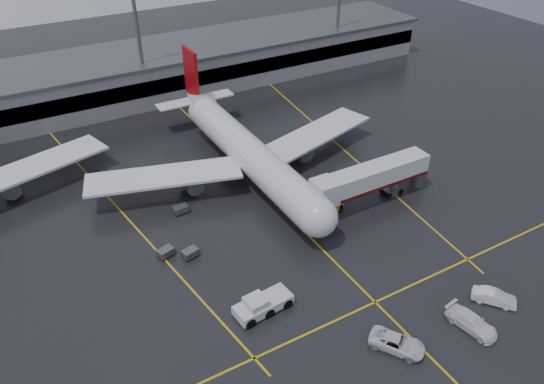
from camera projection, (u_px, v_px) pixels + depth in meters
ground at (277, 204)px, 74.71m from camera, size 220.00×220.00×0.00m
apron_line_centre at (277, 204)px, 74.71m from camera, size 0.25×90.00×0.02m
apron_line_stop at (375, 302)px, 58.87m from camera, size 60.00×0.25×0.02m
apron_line_left at (119, 210)px, 73.67m from camera, size 9.99×69.35×0.02m
apron_line_right at (338, 145)px, 89.32m from camera, size 7.57×69.64×0.02m
terminal at (160, 70)px, 106.80m from camera, size 122.00×19.00×8.60m
light_mast_mid at (138, 32)px, 94.80m from camera, size 3.00×1.20×25.45m
light_mast_right at (339, 1)px, 113.33m from camera, size 3.00×1.20×25.45m
main_airliner at (245, 150)px, 79.34m from camera, size 48.80×45.60×14.10m
jet_bridge at (372, 179)px, 73.09m from camera, size 19.90×3.40×6.05m
pushback_tractor at (262, 305)px, 57.27m from camera, size 6.81×3.38×2.36m
belt_loader at (331, 207)px, 73.20m from camera, size 3.99×2.53×2.35m
service_van_a at (397, 343)px, 53.11m from camera, size 5.34×6.17×1.58m
service_van_b at (472, 322)px, 55.35m from camera, size 3.26×6.03×1.66m
service_van_c at (494, 297)px, 58.45m from camera, size 4.32×4.75×1.57m
baggage_cart_a at (190, 253)px, 64.97m from camera, size 2.24×1.72×1.12m
baggage_cart_b at (166, 252)px, 65.10m from camera, size 2.28×1.81×1.12m
baggage_cart_c at (181, 209)px, 72.70m from camera, size 2.06×1.40×1.12m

